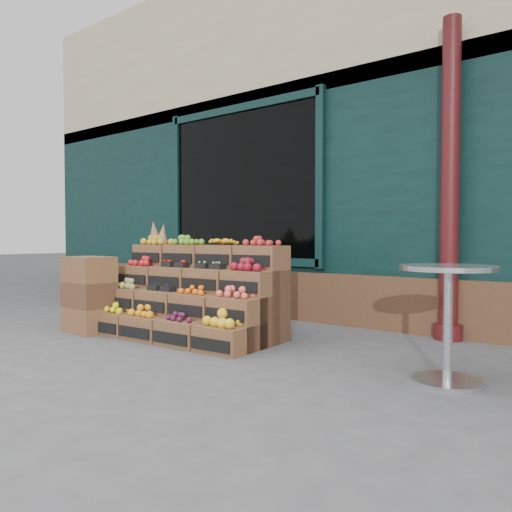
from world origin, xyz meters
The scene contains 6 objects.
ground centered at (0.00, 0.00, 0.00)m, with size 60.00×60.00×0.00m, color #4B4B4E.
shop_facade centered at (0.00, 5.11, 2.40)m, with size 12.00×6.24×4.80m.
crate_display centered at (-0.97, 0.60, 0.38)m, with size 1.99×1.04×1.22m.
spare_crates centered at (-2.01, 0.06, 0.41)m, with size 0.57×0.41×0.82m.
bistro_table centered at (1.67, 0.48, 0.52)m, with size 0.66×0.66×0.83m.
shopkeeper centered at (-1.99, 2.82, 1.11)m, with size 0.81×0.53×2.22m, color #144727.
Camera 1 is at (2.75, -3.07, 1.02)m, focal length 35.00 mm.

